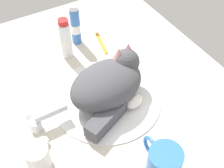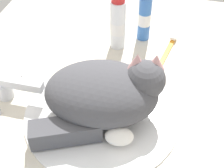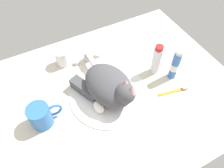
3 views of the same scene
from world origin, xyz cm
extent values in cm
cube|color=beige|center=(0.00, 0.00, -1.50)|extent=(110.00, 82.50, 3.00)
cylinder|color=white|center=(0.00, 0.00, 0.45)|extent=(33.51, 33.51, 0.90)
cylinder|color=silver|center=(0.00, 22.63, 2.00)|extent=(3.60, 3.60, 4.00)
cube|color=silver|center=(0.00, 17.82, 5.00)|extent=(2.00, 9.62, 2.00)
cylinder|color=silver|center=(5.51, 22.63, 0.90)|extent=(2.80, 2.80, 1.80)
ellipsoid|color=#4C4C51|center=(0.00, 0.00, 6.49)|extent=(20.29, 25.69, 11.16)
sphere|color=#4C4C51|center=(2.69, -8.38, 9.56)|extent=(9.34, 9.34, 8.10)
ellipsoid|color=white|center=(2.42, -6.78, 7.88)|extent=(5.28, 5.94, 4.45)
cone|color=#DB9E9E|center=(3.78, -6.34, 13.00)|extent=(4.21, 4.21, 3.64)
cone|color=#DB9E9E|center=(4.40, -9.93, 13.00)|extent=(4.21, 4.21, 3.64)
cube|color=#4C4C51|center=(-8.45, 5.04, 3.12)|extent=(9.54, 14.49, 4.42)
ellipsoid|color=white|center=(-7.10, -5.33, 2.90)|extent=(4.49, 6.13, 3.98)
cylinder|color=white|center=(24.48, 2.07, 6.67)|extent=(3.98, 3.98, 13.34)
cylinder|color=white|center=(24.48, 2.07, 6.00)|extent=(4.06, 4.06, 3.33)
cylinder|color=#3870C6|center=(29.67, -4.09, 6.88)|extent=(3.42, 3.42, 13.77)
cylinder|color=white|center=(29.67, -4.09, 6.20)|extent=(3.49, 3.49, 3.44)
cube|color=orange|center=(24.85, -11.48, 0.40)|extent=(13.46, 3.77, 0.80)
cube|color=white|center=(30.39, -12.56, 1.20)|extent=(2.44, 1.84, 0.80)
camera|label=1|loc=(-52.81, 28.60, 71.11)|focal=48.35mm
camera|label=2|loc=(-41.98, -12.19, 51.88)|focal=49.79mm
camera|label=3|loc=(-22.28, -45.97, 74.48)|focal=34.10mm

